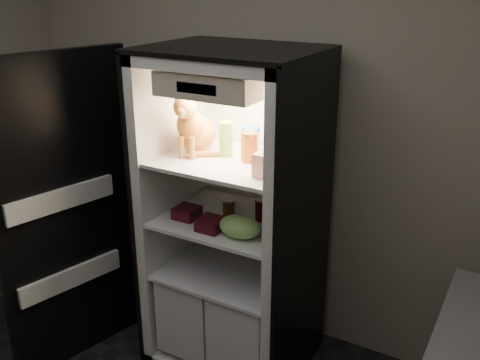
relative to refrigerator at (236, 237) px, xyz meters
The scene contains 16 objects.
room_shell 1.61m from the refrigerator, 90.00° to the right, with size 3.60×3.60×3.60m.
refrigerator is the anchor object (origin of this frame).
fridge_door 0.97m from the refrigerator, 151.20° to the right, with size 0.27×0.86×1.85m.
tabby_cat 0.68m from the refrigerator, 161.68° to the right, with size 0.33×0.37×0.38m.
parmesan_shaker 0.60m from the refrigerator, 141.36° to the right, with size 0.07×0.07×0.19m.
mayo_tub 0.58m from the refrigerator, 62.95° to the left, with size 0.10×0.10×0.14m.
salsa_jar 0.59m from the refrigerator, 23.22° to the right, with size 0.09×0.09×0.16m.
pepper_jar 0.66m from the refrigerator, ahead, with size 0.12×0.12×0.20m.
cream_carton 0.66m from the refrigerator, 39.37° to the right, with size 0.07×0.07×0.12m, color white.
soda_can_a 0.27m from the refrigerator, ahead, with size 0.07×0.07×0.13m.
soda_can_b 0.37m from the refrigerator, ahead, with size 0.07×0.07×0.14m.
soda_can_c 0.35m from the refrigerator, 22.28° to the right, with size 0.06×0.06×0.12m.
condiment_jar 0.20m from the refrigerator, 129.02° to the right, with size 0.07×0.07×0.09m.
grape_bag 0.35m from the refrigerator, 55.67° to the right, with size 0.23×0.17×0.11m, color #8ECF60.
berry_box_left 0.33m from the refrigerator, 138.99° to the right, with size 0.13×0.13×0.06m, color #510D13.
berry_box_right 0.30m from the refrigerator, 93.46° to the right, with size 0.13×0.13×0.07m, color #510D13.
Camera 1 is at (1.40, -1.01, 2.21)m, focal length 40.00 mm.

